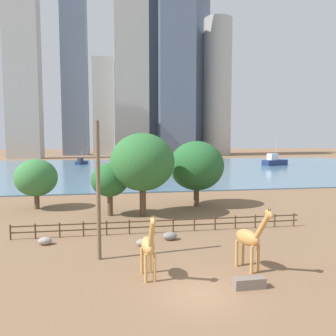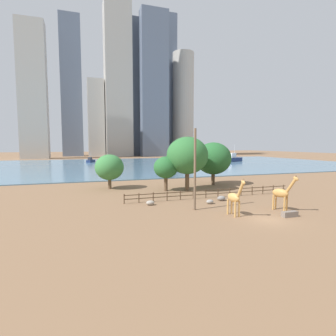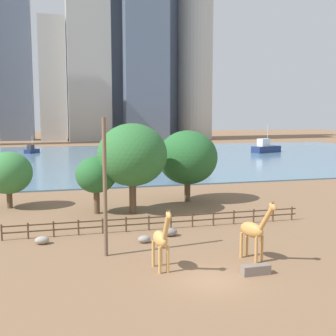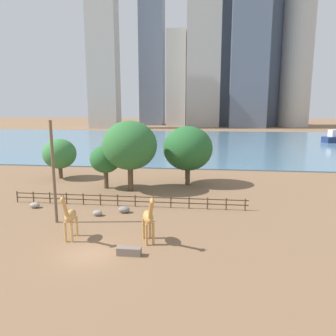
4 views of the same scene
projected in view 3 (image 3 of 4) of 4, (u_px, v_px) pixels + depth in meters
name	position (u px, v px, depth m)	size (l,w,h in m)	color
ground_plane	(93.00, 158.00, 101.66)	(400.00, 400.00, 0.00)	brown
harbor_water	(94.00, 158.00, 98.77)	(180.00, 86.00, 0.20)	slate
giraffe_tall	(254.00, 230.00, 28.34)	(1.61, 3.09, 4.36)	#C18C47
giraffe_companion	(161.00, 239.00, 26.45)	(0.91, 2.88, 4.27)	tan
utility_pole	(105.00, 188.00, 28.93)	(0.28, 0.28, 9.65)	brown
boulder_near_fence	(170.00, 232.00, 34.36)	(1.18, 0.89, 0.67)	gray
boulder_by_pole	(42.00, 240.00, 32.17)	(1.09, 0.81, 0.60)	gray
boulder_small	(144.00, 239.00, 32.53)	(0.97, 0.76, 0.57)	gray
feeding_trough	(256.00, 270.00, 25.93)	(1.80, 0.60, 0.60)	#72665B
enclosure_fence	(161.00, 221.00, 36.36)	(26.12, 0.14, 1.30)	#4C3826
tree_left_large	(96.00, 175.00, 42.02)	(4.08, 4.08, 5.79)	brown
tree_center_broad	(8.00, 173.00, 44.60)	(4.99, 4.99, 6.05)	brown
tree_right_tall	(132.00, 155.00, 41.96)	(6.97, 6.97, 9.08)	brown
tree_left_small	(188.00, 158.00, 48.04)	(6.84, 6.84, 8.18)	brown
boat_ferry	(32.00, 150.00, 112.28)	(3.92, 5.34, 4.55)	navy
boat_tug	(266.00, 148.00, 114.17)	(9.13, 5.90, 7.73)	navy
skyline_tower_needle	(195.00, 56.00, 187.12)	(15.45, 15.45, 73.42)	#B7B2A8
skyline_block_central	(111.00, 32.00, 181.47)	(9.14, 14.02, 93.02)	slate
skyline_tower_glass	(146.00, 24.00, 166.83)	(17.77, 8.28, 93.09)	slate
skyline_block_left	(87.00, 18.00, 170.23)	(17.05, 15.35, 99.42)	#ADA89E
skyline_block_right	(14.00, 30.00, 174.30)	(13.20, 12.04, 91.54)	slate
skyline_tower_short	(165.00, 27.00, 192.42)	(15.01, 14.86, 101.51)	slate
skyline_tower_far	(53.00, 80.00, 172.22)	(10.40, 11.37, 49.84)	#B7B2A8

